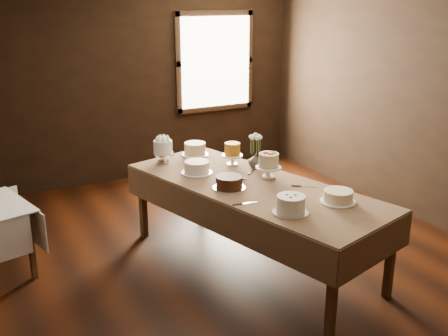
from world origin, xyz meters
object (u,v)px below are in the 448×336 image
at_px(cake_server_d, 254,170).
at_px(flower_vase, 255,161).
at_px(cake_lattice, 197,168).
at_px(cake_server_a, 288,192).
at_px(cake_meringue, 163,152).
at_px(cake_server_e, 251,203).
at_px(cake_speckled, 195,149).
at_px(cake_server_b, 309,186).
at_px(cake_flowers, 268,167).
at_px(cake_server_c, 230,178).
at_px(display_table, 253,191).
at_px(cake_caramel, 232,155).
at_px(cake_chocolate, 229,183).
at_px(cake_cream, 338,197).
at_px(cake_swirl, 291,205).

distance_m(cake_server_d, flower_vase, 0.12).
xyz_separation_m(cake_lattice, cake_server_a, (0.51, -0.87, -0.05)).
distance_m(cake_meringue, cake_server_e, 1.46).
height_order(cake_speckled, cake_server_b, cake_speckled).
bearing_deg(cake_flowers, cake_server_c, 153.90).
relative_size(display_table, cake_flowers, 10.93).
relative_size(cake_lattice, flower_vase, 2.34).
height_order(cake_lattice, cake_server_c, cake_lattice).
bearing_deg(display_table, cake_server_a, -60.55).
bearing_deg(cake_server_b, cake_server_d, 140.53).
relative_size(cake_meringue, cake_server_d, 1.15).
distance_m(cake_flowers, cake_server_d, 0.29).
height_order(cake_meringue, cake_speckled, cake_meringue).
relative_size(cake_speckled, flower_vase, 2.21).
relative_size(cake_flowers, flower_vase, 1.80).
height_order(cake_server_c, cake_server_e, same).
bearing_deg(cake_server_c, cake_caramel, -77.01).
xyz_separation_m(cake_caramel, cake_server_d, (0.12, -0.25, -0.10)).
xyz_separation_m(display_table, cake_chocolate, (-0.25, 0.02, 0.12)).
relative_size(cake_server_a, cake_server_e, 1.00).
xyz_separation_m(cake_server_a, cake_server_c, (-0.28, 0.59, 0.00)).
distance_m(cake_server_a, cake_server_c, 0.65).
xyz_separation_m(cake_cream, cake_server_e, (-0.67, 0.34, -0.05)).
bearing_deg(cake_chocolate, cake_server_c, 60.90).
bearing_deg(cake_lattice, display_table, -59.03).
bearing_deg(cake_flowers, cake_server_a, -97.64).
relative_size(cake_speckled, cake_swirl, 0.96).
bearing_deg(cake_server_e, flower_vase, 65.08).
bearing_deg(cake_server_a, cake_server_d, 32.70).
distance_m(cake_swirl, cake_server_d, 1.15).
bearing_deg(cake_flowers, flower_vase, 80.83).
xyz_separation_m(cake_server_b, cake_server_d, (-0.20, 0.66, 0.00)).
bearing_deg(cake_meringue, cake_server_e, -80.54).
relative_size(cake_lattice, cake_server_e, 1.41).
height_order(cake_meringue, cake_server_a, cake_meringue).
xyz_separation_m(cake_speckled, cake_caramel, (0.19, -0.52, 0.04)).
relative_size(display_table, cake_lattice, 8.39).
bearing_deg(cake_server_c, display_table, 156.75).
height_order(cake_swirl, cake_server_d, cake_swirl).
height_order(cake_flowers, cake_cream, cake_flowers).
xyz_separation_m(cake_flowers, cake_server_e, (-0.49, -0.49, -0.11)).
distance_m(cake_lattice, cake_server_b, 1.14).
bearing_deg(cake_cream, cake_caramel, 102.81).
xyz_separation_m(cake_cream, flower_vase, (-0.13, 1.17, 0.02)).
relative_size(cake_cream, flower_vase, 2.25).
bearing_deg(cake_server_b, cake_flowers, 150.88).
relative_size(cake_caramel, cake_server_e, 1.05).
relative_size(cake_meringue, cake_server_c, 1.15).
relative_size(cake_cream, cake_server_b, 1.36).
height_order(cake_server_b, flower_vase, flower_vase).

